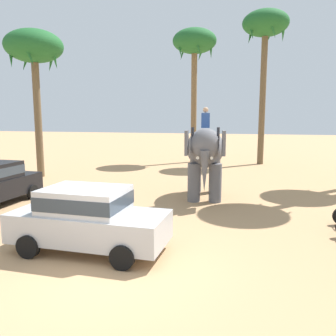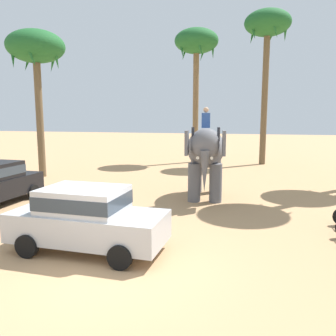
{
  "view_description": "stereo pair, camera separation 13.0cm",
  "coord_description": "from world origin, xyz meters",
  "px_view_note": "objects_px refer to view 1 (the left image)",
  "views": [
    {
      "loc": [
        3.13,
        -7.12,
        3.57
      ],
      "look_at": [
        0.22,
        5.45,
        1.6
      ],
      "focal_mm": 37.21,
      "sensor_mm": 36.0,
      "label": 1
    },
    {
      "loc": [
        3.25,
        -7.09,
        3.57
      ],
      "look_at": [
        0.22,
        5.45,
        1.6
      ],
      "focal_mm": 37.21,
      "sensor_mm": 36.0,
      "label": 2
    }
  ],
  "objects_px": {
    "palm_tree_behind_elephant": "(34,51)",
    "palm_tree_far_back": "(194,46)",
    "elephant_with_mahout": "(205,152)",
    "car_sedan_foreground": "(88,217)",
    "palm_tree_near_hut": "(265,30)"
  },
  "relations": [
    {
      "from": "car_sedan_foreground",
      "to": "palm_tree_far_back",
      "type": "height_order",
      "value": "palm_tree_far_back"
    },
    {
      "from": "car_sedan_foreground",
      "to": "palm_tree_behind_elephant",
      "type": "xyz_separation_m",
      "value": [
        -7.73,
        9.75,
        6.18
      ]
    },
    {
      "from": "car_sedan_foreground",
      "to": "palm_tree_near_hut",
      "type": "distance_m",
      "value": 20.58
    },
    {
      "from": "car_sedan_foreground",
      "to": "palm_tree_far_back",
      "type": "relative_size",
      "value": 0.42
    },
    {
      "from": "elephant_with_mahout",
      "to": "palm_tree_near_hut",
      "type": "bearing_deg",
      "value": 76.87
    },
    {
      "from": "car_sedan_foreground",
      "to": "palm_tree_far_back",
      "type": "xyz_separation_m",
      "value": [
        -0.04,
        18.09,
        7.61
      ]
    },
    {
      "from": "car_sedan_foreground",
      "to": "elephant_with_mahout",
      "type": "bearing_deg",
      "value": 71.27
    },
    {
      "from": "elephant_with_mahout",
      "to": "palm_tree_far_back",
      "type": "distance_m",
      "value": 13.38
    },
    {
      "from": "palm_tree_near_hut",
      "to": "palm_tree_behind_elephant",
      "type": "bearing_deg",
      "value": -146.6
    },
    {
      "from": "elephant_with_mahout",
      "to": "palm_tree_far_back",
      "type": "xyz_separation_m",
      "value": [
        -2.29,
        11.44,
        6.55
      ]
    },
    {
      "from": "elephant_with_mahout",
      "to": "palm_tree_far_back",
      "type": "bearing_deg",
      "value": 101.32
    },
    {
      "from": "palm_tree_behind_elephant",
      "to": "palm_tree_near_hut",
      "type": "distance_m",
      "value": 15.33
    },
    {
      "from": "elephant_with_mahout",
      "to": "palm_tree_behind_elephant",
      "type": "xyz_separation_m",
      "value": [
        -9.98,
        3.1,
        5.11
      ]
    },
    {
      "from": "elephant_with_mahout",
      "to": "palm_tree_near_hut",
      "type": "relative_size",
      "value": 0.37
    },
    {
      "from": "palm_tree_behind_elephant",
      "to": "palm_tree_far_back",
      "type": "height_order",
      "value": "palm_tree_far_back"
    }
  ]
}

